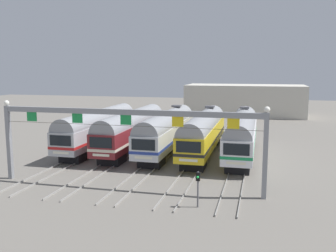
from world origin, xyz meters
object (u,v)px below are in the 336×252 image
object	(u,v)px
commuter_train_maroon	(132,128)
catenary_gantry	(126,124)
commuter_train_yellow	(203,131)
commuter_train_stainless	(99,127)
commuter_train_white	(242,133)
yard_signal_mast	(198,182)
commuter_train_silver	(167,130)

from	to	relation	value
commuter_train_maroon	catenary_gantry	bearing A→B (deg)	-72.50
commuter_train_yellow	commuter_train_maroon	bearing A→B (deg)	-179.97
commuter_train_maroon	commuter_train_stainless	bearing A→B (deg)	180.00
commuter_train_white	catenary_gantry	bearing A→B (deg)	-122.23
commuter_train_stainless	yard_signal_mast	distance (m)	22.24
commuter_train_silver	catenary_gantry	distance (m)	13.74
commuter_train_maroon	commuter_train_yellow	distance (m)	8.51
catenary_gantry	commuter_train_yellow	bearing A→B (deg)	72.50
commuter_train_silver	catenary_gantry	bearing A→B (deg)	-90.00
commuter_train_stainless	catenary_gantry	xyz separation A→B (m)	(8.51, -13.49, 2.58)
commuter_train_silver	yard_signal_mast	size ratio (longest dim) A/B	6.99
commuter_train_stainless	commuter_train_maroon	xyz separation A→B (m)	(4.26, 0.00, 0.00)
commuter_train_stainless	catenary_gantry	distance (m)	16.16
commuter_train_silver	catenary_gantry	world-z (taller)	catenary_gantry
commuter_train_maroon	commuter_train_silver	xyz separation A→B (m)	(4.26, 0.00, 0.00)
commuter_train_stainless	commuter_train_silver	world-z (taller)	commuter_train_silver
commuter_train_stainless	commuter_train_yellow	xyz separation A→B (m)	(12.77, 0.00, 0.00)
commuter_train_maroon	yard_signal_mast	distance (m)	19.65
commuter_train_maroon	commuter_train_white	xyz separation A→B (m)	(12.77, 0.00, 0.00)
commuter_train_stainless	commuter_train_maroon	distance (m)	4.26
commuter_train_yellow	commuter_train_white	distance (m)	4.26
commuter_train_yellow	yard_signal_mast	world-z (taller)	commuter_train_yellow
commuter_train_silver	yard_signal_mast	world-z (taller)	commuter_train_silver
catenary_gantry	commuter_train_stainless	bearing A→B (deg)	122.24
commuter_train_yellow	catenary_gantry	distance (m)	14.39
commuter_train_maroon	catenary_gantry	size ratio (longest dim) A/B	0.81
commuter_train_silver	catenary_gantry	xyz separation A→B (m)	(0.00, -13.50, 2.57)
commuter_train_stainless	yard_signal_mast	world-z (taller)	commuter_train_stainless
yard_signal_mast	commuter_train_stainless	bearing A→B (deg)	132.09
commuter_train_yellow	commuter_train_white	world-z (taller)	same
yard_signal_mast	catenary_gantry	bearing A→B (deg)	154.84
yard_signal_mast	commuter_train_white	bearing A→B (deg)	82.65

